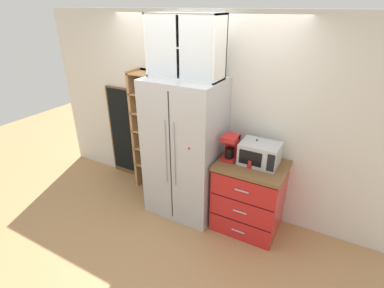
# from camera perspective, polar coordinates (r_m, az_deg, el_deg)

# --- Properties ---
(ground_plane) EXTENTS (10.68, 10.68, 0.00)m
(ground_plane) POSITION_cam_1_polar(r_m,az_deg,el_deg) (4.22, -1.24, -12.11)
(ground_plane) COLOR tan
(wall_back_cream) EXTENTS (4.98, 0.10, 2.55)m
(wall_back_cream) POSITION_cam_1_polar(r_m,az_deg,el_deg) (3.91, 1.52, 6.11)
(wall_back_cream) COLOR silver
(wall_back_cream) RESTS_ON ground
(refrigerator) EXTENTS (0.91, 0.72, 1.82)m
(refrigerator) POSITION_cam_1_polar(r_m,az_deg,el_deg) (3.73, -1.35, -0.94)
(refrigerator) COLOR #B7BABF
(refrigerator) RESTS_ON ground
(pantry_shelf_column) EXTENTS (0.50, 0.32, 1.80)m
(pantry_shelf_column) POSITION_cam_1_polar(r_m,az_deg,el_deg) (4.30, -7.94, 2.68)
(pantry_shelf_column) COLOR brown
(pantry_shelf_column) RESTS_ON ground
(counter_cabinet) EXTENTS (0.80, 0.65, 0.91)m
(counter_cabinet) POSITION_cam_1_polar(r_m,az_deg,el_deg) (3.70, 11.12, -9.98)
(counter_cabinet) COLOR red
(counter_cabinet) RESTS_ON ground
(microwave) EXTENTS (0.44, 0.33, 0.26)m
(microwave) POSITION_cam_1_polar(r_m,az_deg,el_deg) (3.43, 13.15, -1.84)
(microwave) COLOR #B7BABF
(microwave) RESTS_ON counter_cabinet
(coffee_maker) EXTENTS (0.17, 0.20, 0.31)m
(coffee_maker) POSITION_cam_1_polar(r_m,az_deg,el_deg) (3.47, 7.64, -0.53)
(coffee_maker) COLOR red
(coffee_maker) RESTS_ON counter_cabinet
(mug_red) EXTENTS (0.12, 0.09, 0.10)m
(mug_red) POSITION_cam_1_polar(r_m,az_deg,el_deg) (3.37, 11.44, -3.70)
(mug_red) COLOR red
(mug_red) RESTS_ON counter_cabinet
(mug_charcoal) EXTENTS (0.11, 0.07, 0.08)m
(mug_charcoal) POSITION_cam_1_polar(r_m,az_deg,el_deg) (3.41, 11.68, -3.51)
(mug_charcoal) COLOR #2D2D33
(mug_charcoal) RESTS_ON counter_cabinet
(bottle_clear) EXTENTS (0.06, 0.06, 0.28)m
(bottle_clear) POSITION_cam_1_polar(r_m,az_deg,el_deg) (3.49, 12.41, -1.44)
(bottle_clear) COLOR silver
(bottle_clear) RESTS_ON counter_cabinet
(upper_cabinet) EXTENTS (0.87, 0.32, 0.69)m
(upper_cabinet) POSITION_cam_1_polar(r_m,az_deg,el_deg) (3.40, -1.15, 18.60)
(upper_cabinet) COLOR silver
(upper_cabinet) RESTS_ON refrigerator
(chalkboard_menu) EXTENTS (0.60, 0.04, 1.47)m
(chalkboard_menu) POSITION_cam_1_polar(r_m,az_deg,el_deg) (4.75, -12.97, 2.12)
(chalkboard_menu) COLOR brown
(chalkboard_menu) RESTS_ON ground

